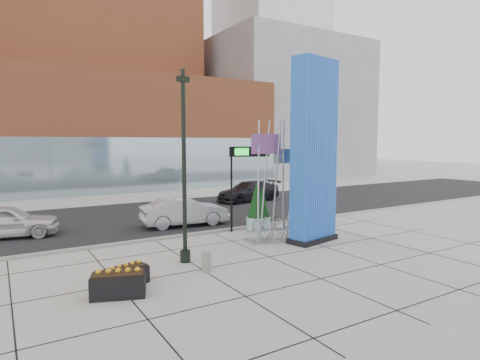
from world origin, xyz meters
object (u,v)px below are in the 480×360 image
car_silver_mid (185,212)px  public_art_sculpture (273,209)px  overhead_street_sign (244,159)px  lamp_post (184,185)px  car_white_west (6,222)px  concrete_bollard (206,261)px  blue_pylon (314,155)px

car_silver_mid → public_art_sculpture: bearing=-151.0°
overhead_street_sign → lamp_post: bearing=-122.9°
lamp_post → public_art_sculpture: lamp_post is taller
public_art_sculpture → car_white_west: bearing=160.6°
overhead_street_sign → car_white_west: overhead_street_sign is taller
public_art_sculpture → overhead_street_sign: bearing=103.9°
overhead_street_sign → car_silver_mid: (-2.21, 2.61, -2.97)m
car_white_west → concrete_bollard: bearing=-136.3°
lamp_post → car_silver_mid: (2.68, 6.19, -2.19)m
blue_pylon → public_art_sculpture: blue_pylon is taller
concrete_bollard → car_silver_mid: bearing=71.9°
lamp_post → car_silver_mid: bearing=66.6°
lamp_post → overhead_street_sign: size_ratio=1.66×
lamp_post → public_art_sculpture: (4.87, 1.00, -1.50)m
car_white_west → public_art_sculpture: bearing=-112.1°
public_art_sculpture → car_white_west: public_art_sculpture is taller
public_art_sculpture → car_silver_mid: 5.68m
public_art_sculpture → overhead_street_sign: public_art_sculpture is taller
lamp_post → concrete_bollard: (0.20, -1.41, -2.61)m
overhead_street_sign → public_art_sculpture: bearing=-69.4°
car_white_west → overhead_street_sign: bearing=-101.3°
public_art_sculpture → lamp_post: bearing=-154.3°
public_art_sculpture → concrete_bollard: (-4.67, -2.41, -1.11)m
public_art_sculpture → concrete_bollard: bearing=-138.6°
blue_pylon → lamp_post: (-6.36, 0.09, -1.04)m
public_art_sculpture → car_white_west: size_ratio=1.21×
blue_pylon → overhead_street_sign: 3.97m
car_white_west → car_silver_mid: bearing=-91.0°
public_art_sculpture → car_silver_mid: size_ratio=1.19×
blue_pylon → concrete_bollard: blue_pylon is taller
concrete_bollard → car_silver_mid: car_silver_mid is taller
car_silver_mid → lamp_post: bearing=162.6°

